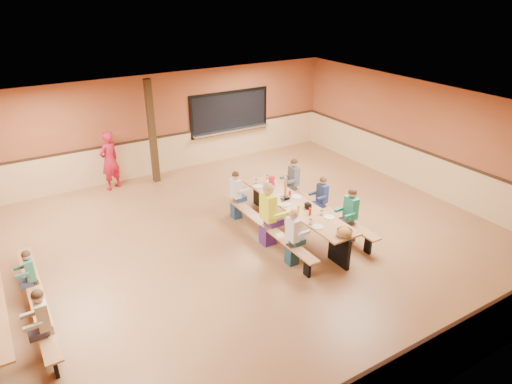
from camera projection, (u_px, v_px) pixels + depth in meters
ground at (234, 246)px, 10.24m from camera, size 12.00×12.00×0.00m
room_envelope at (234, 219)px, 9.94m from camera, size 12.04×10.04×3.02m
kitchen_pass_through at (230, 114)px, 14.67m from camera, size 2.78×0.28×1.38m
structural_post at (152, 132)px, 12.91m from camera, size 0.18×0.18×3.00m
cafeteria_table_main at (296, 212)px, 10.57m from camera, size 1.91×3.70×0.74m
seated_child_white_left at (293, 238)px, 9.35m from camera, size 0.39×0.32×1.24m
seated_adult_yellow at (268, 215)px, 10.03m from camera, size 0.49×0.40×1.46m
seated_child_grey_left at (236, 195)px, 11.21m from camera, size 0.38×0.31×1.22m
seated_child_teal_right at (350, 215)px, 10.19m from camera, size 0.41×0.33×1.28m
seated_child_navy_right at (322, 200)px, 10.99m from camera, size 0.36×0.29×1.19m
seated_child_char_right at (293, 182)px, 11.88m from camera, size 0.39×0.32×1.26m
seated_child_green_sec at (32, 278)px, 8.19m from camera, size 0.32×0.27×1.12m
seated_child_tan_sec at (44, 324)px, 7.01m from camera, size 0.38×0.31×1.24m
standing_woman at (110, 161)px, 12.72m from camera, size 0.73×0.64×1.69m
punch_pitcher at (272, 181)px, 11.42m from camera, size 0.16×0.16×0.22m
chip_bowl at (345, 232)px, 9.17m from camera, size 0.32×0.32×0.15m
napkin_dispenser at (308, 206)px, 10.26m from camera, size 0.10×0.14×0.13m
condiment_mustard at (298, 209)px, 10.08m from camera, size 0.06×0.06×0.17m
condiment_ketchup at (310, 212)px, 9.96m from camera, size 0.06×0.06×0.17m
table_paddle at (285, 194)px, 10.67m from camera, size 0.16×0.16×0.56m
place_settings at (296, 202)px, 10.46m from camera, size 0.65×3.30×0.11m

